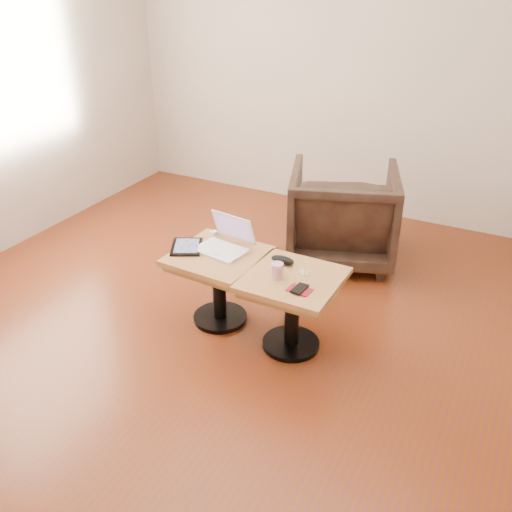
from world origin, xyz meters
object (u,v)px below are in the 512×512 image
at_px(side_table_left, 219,271).
at_px(armchair, 342,215).
at_px(laptop, 225,243).
at_px(side_table_right, 293,295).
at_px(striped_cup, 277,271).

relative_size(side_table_left, armchair, 0.70).
xyz_separation_m(laptop, armchair, (0.40, 1.11, -0.16)).
xyz_separation_m(side_table_left, armchair, (0.40, 1.19, 0.00)).
relative_size(side_table_right, striped_cup, 5.80).
xyz_separation_m(side_table_left, striped_cup, (0.46, -0.10, 0.17)).
bearing_deg(laptop, armchair, 78.96).
height_order(side_table_left, side_table_right, same).
bearing_deg(side_table_right, laptop, 167.38).
relative_size(striped_cup, armchair, 0.12).
bearing_deg(striped_cup, side_table_right, 34.21).
xyz_separation_m(striped_cup, armchair, (-0.05, 1.29, -0.17)).
bearing_deg(side_table_left, side_table_right, -1.75).
bearing_deg(striped_cup, armchair, 92.36).
bearing_deg(armchair, laptop, 51.02).
bearing_deg(laptop, striped_cup, -13.04).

